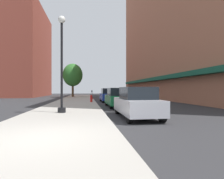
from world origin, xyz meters
The scene contains 11 objects.
ground_plane centered at (4.00, 18.00, 0.00)m, with size 90.00×90.00×0.00m, color #2D2D30.
sidewalk_slab centered at (0.00, 19.00, 0.06)m, with size 4.80×50.00×0.12m, color #A8A399.
building_right_brick centered at (14.99, 22.00, 14.89)m, with size 6.80×40.00×29.84m.
building_far_background centered at (-11.01, 37.00, 9.66)m, with size 6.80×18.00×19.36m.
lamppost centered at (-0.19, 5.80, 3.20)m, with size 0.48×0.48×5.90m.
fire_hydrant centered at (1.88, 14.86, 0.52)m, with size 0.33×0.26×0.79m.
parking_meter_near centered at (2.05, 17.59, 0.95)m, with size 0.14×0.09×1.31m.
tree_near centered at (-1.19, 29.84, 4.28)m, with size 3.75×3.75×6.34m.
car_silver centered at (4.00, 3.96, 0.81)m, with size 1.80×4.30×1.66m.
car_green centered at (4.00, 9.90, 0.81)m, with size 1.80×4.30×1.66m.
car_blue centered at (4.00, 16.49, 0.81)m, with size 1.80×4.30×1.66m.
Camera 1 is at (1.26, -5.58, 1.54)m, focal length 29.09 mm.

